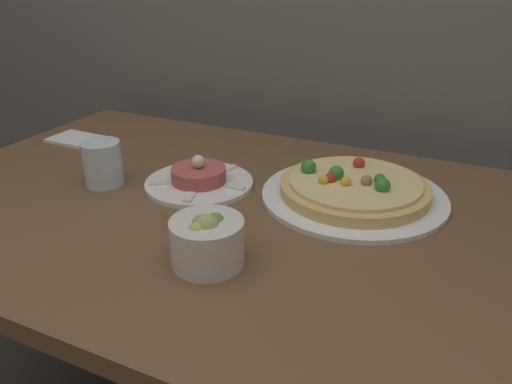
{
  "coord_description": "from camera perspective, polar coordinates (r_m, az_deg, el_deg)",
  "views": [
    {
      "loc": [
        0.37,
        -0.33,
        1.17
      ],
      "look_at": [
        0.01,
        0.42,
        0.77
      ],
      "focal_mm": 35.0,
      "sensor_mm": 36.0,
      "label": 1
    }
  ],
  "objects": [
    {
      "name": "small_bowl",
      "position": [
        0.77,
        -5.6,
        -5.49
      ],
      "size": [
        0.12,
        0.12,
        0.09
      ],
      "color": "silver",
      "rests_on": "dining_table"
    },
    {
      "name": "tartare_plate",
      "position": [
        1.05,
        -6.53,
        1.48
      ],
      "size": [
        0.23,
        0.23,
        0.07
      ],
      "color": "white",
      "rests_on": "dining_table"
    },
    {
      "name": "pizza_plate",
      "position": [
        1.0,
        11.11,
        0.28
      ],
      "size": [
        0.36,
        0.36,
        0.06
      ],
      "color": "white",
      "rests_on": "dining_table"
    },
    {
      "name": "dining_table",
      "position": [
        0.99,
        -0.75,
        -6.53
      ],
      "size": [
        1.42,
        0.85,
        0.73
      ],
      "color": "brown",
      "rests_on": "ground_plane"
    },
    {
      "name": "napkin",
      "position": [
        1.38,
        -19.52,
        5.64
      ],
      "size": [
        0.16,
        0.1,
        0.01
      ],
      "color": "white",
      "rests_on": "dining_table"
    },
    {
      "name": "drinking_glass",
      "position": [
        1.08,
        -17.11,
        3.15
      ],
      "size": [
        0.08,
        0.08,
        0.09
      ],
      "color": "silver",
      "rests_on": "dining_table"
    }
  ]
}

